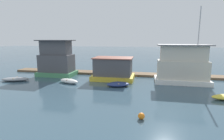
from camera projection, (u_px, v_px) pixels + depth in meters
The scene contains 10 objects.
ground_plane at pixel (113, 79), 24.15m from camera, with size 200.00×200.00×0.00m, color #385160.
dock_walkway at pixel (117, 73), 27.07m from camera, with size 33.80×2.19×0.30m, color brown.
houseboat_green at pixel (57, 60), 25.91m from camera, with size 5.40×3.32×5.28m.
houseboat_yellow at pixel (113, 69), 23.59m from camera, with size 5.55×3.89×3.00m.
houseboat_white at pixel (182, 66), 21.59m from camera, with size 6.46×3.30×9.17m.
dinghy_grey at pixel (15, 79), 22.85m from camera, with size 3.74×2.29×0.47m.
dinghy_white at pixel (69, 81), 21.68m from camera, with size 2.91×1.84×0.55m.
dinghy_navy at pixel (118, 84), 20.22m from camera, with size 2.97×2.21×0.51m.
mooring_post_far_right at pixel (193, 75), 23.59m from camera, with size 0.23×0.23×1.20m, color brown.
buoy_orange at pixel (141, 116), 11.94m from camera, with size 0.46×0.46×0.46m, color orange.
Camera 1 is at (4.52, -23.12, 5.45)m, focal length 28.00 mm.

